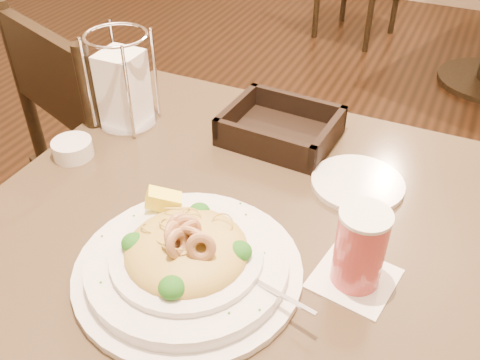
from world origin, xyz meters
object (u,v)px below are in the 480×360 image
at_px(main_table, 236,309).
at_px(bread_basket, 280,130).
at_px(drink_glass, 360,248).
at_px(side_plate, 358,183).
at_px(dining_chair_near, 114,157).
at_px(pasta_bowl, 187,258).
at_px(butter_ramekin, 73,149).
at_px(napkin_caddy, 123,86).

relative_size(main_table, bread_basket, 3.81).
height_order(drink_glass, side_plate, drink_glass).
bearing_deg(side_plate, dining_chair_near, 167.65).
height_order(main_table, pasta_bowl, pasta_bowl).
xyz_separation_m(main_table, butter_ramekin, (-0.38, 0.05, 0.25)).
height_order(pasta_bowl, side_plate, pasta_bowl).
bearing_deg(dining_chair_near, bread_basket, -166.17).
height_order(side_plate, butter_ramekin, butter_ramekin).
distance_m(pasta_bowl, drink_glass, 0.26).
height_order(pasta_bowl, bread_basket, pasta_bowl).
bearing_deg(bread_basket, pasta_bowl, -88.55).
relative_size(main_table, pasta_bowl, 2.28).
xyz_separation_m(bread_basket, butter_ramekin, (-0.36, -0.24, -0.00)).
bearing_deg(drink_glass, side_plate, 103.80).
bearing_deg(dining_chair_near, main_table, 168.45).
distance_m(main_table, pasta_bowl, 0.30).
relative_size(dining_chair_near, napkin_caddy, 4.45).
xyz_separation_m(napkin_caddy, side_plate, (0.52, -0.01, -0.08)).
distance_m(dining_chair_near, pasta_bowl, 0.77).
height_order(drink_glass, bread_basket, drink_glass).
distance_m(bread_basket, butter_ramekin, 0.43).
bearing_deg(main_table, pasta_bowl, -97.00).
bearing_deg(pasta_bowl, main_table, 83.00).
bearing_deg(napkin_caddy, pasta_bowl, -44.62).
height_order(drink_glass, napkin_caddy, napkin_caddy).
xyz_separation_m(dining_chair_near, drink_glass, (0.77, -0.39, 0.31)).
height_order(main_table, napkin_caddy, napkin_caddy).
distance_m(napkin_caddy, butter_ramekin, 0.17).
bearing_deg(butter_ramekin, pasta_bowl, -26.25).
distance_m(dining_chair_near, side_plate, 0.77).
bearing_deg(bread_basket, butter_ramekin, -146.48).
distance_m(dining_chair_near, napkin_caddy, 0.41).
bearing_deg(side_plate, butter_ramekin, -165.09).
xyz_separation_m(main_table, drink_glass, (0.22, -0.04, 0.30)).
xyz_separation_m(dining_chair_near, side_plate, (0.71, -0.16, 0.25)).
distance_m(main_table, napkin_caddy, 0.52).
distance_m(drink_glass, side_plate, 0.25).
xyz_separation_m(drink_glass, napkin_caddy, (-0.58, 0.24, 0.02)).
relative_size(drink_glass, napkin_caddy, 0.65).
bearing_deg(drink_glass, napkin_caddy, 157.44).
relative_size(side_plate, butter_ramekin, 2.17).
distance_m(side_plate, butter_ramekin, 0.57).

